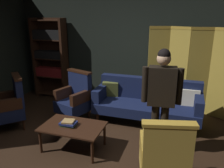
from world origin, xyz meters
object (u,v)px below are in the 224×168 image
Objects in this scene: bookshelf at (50,56)px; armchair_wing_right at (75,98)px; book_tan_leather at (68,121)px; folding_screen at (188,70)px; armchair_wing_left at (11,104)px; book_green_cloth at (69,125)px; book_navy_cloth at (68,123)px; armchair_gilt_accent at (164,157)px; coffee_table at (73,128)px; velvet_couch at (147,101)px; standing_figure at (161,94)px.

armchair_wing_right is (1.26, -1.16, -0.59)m from bookshelf.
armchair_wing_right is 5.56× the size of book_tan_leather.
folding_screen is 3.71m from armchair_wing_left.
book_green_cloth is 0.92× the size of book_navy_cloth.
armchair_gilt_accent is at bearing -16.93° from book_navy_cloth.
bookshelf is at bearing 140.78° from armchair_gilt_accent.
coffee_table is 5.35× the size of book_tan_leather.
velvet_couch is at bearing 105.60° from armchair_gilt_accent.
bookshelf is 1.97× the size of armchair_gilt_accent.
book_green_cloth is (-1.78, -2.13, -0.55)m from folding_screen.
armchair_wing_right reaches higher than book_green_cloth.
standing_figure is (-0.15, 0.77, 0.54)m from armchair_gilt_accent.
bookshelf is 1.97× the size of armchair_wing_right.
coffee_table is (1.72, -2.14, -0.71)m from bookshelf.
armchair_wing_left is 4.02× the size of book_navy_cloth.
armchair_wing_left is (-1.49, 0.31, 0.12)m from coffee_table.
bookshelf is 2.79m from book_navy_cloth.
folding_screen reaches higher than coffee_table.
armchair_wing_left is 5.56× the size of book_tan_leather.
standing_figure is (2.84, -0.03, 0.54)m from armchair_wing_left.
bookshelf is at bearing 127.49° from book_navy_cloth.
folding_screen is 2.83m from book_green_cloth.
armchair_wing_right reaches higher than coffee_table.
armchair_gilt_accent is (1.51, -0.49, 0.12)m from coffee_table.
armchair_wing_left reaches higher than book_navy_cloth.
folding_screen reaches higher than armchair_gilt_accent.
standing_figure is at bearing 101.23° from armchair_gilt_accent.
folding_screen reaches higher than armchair_wing_left.
armchair_wing_left is at bearing -156.07° from velvet_couch.
folding_screen is 1.83× the size of armchair_wing_right.
book_navy_cloth is at bearing 0.00° from book_tan_leather.
coffee_table is 0.14m from book_tan_leather.
armchair_wing_left and armchair_wing_right have the same top height.
book_green_cloth is at bearing -52.51° from bookshelf.
armchair_wing_right is at bearing 111.46° from book_green_cloth.
standing_figure is at bearing 11.49° from book_tan_leather.
folding_screen is 2.79m from coffee_table.
book_green_cloth is at bearing -12.68° from armchair_wing_left.
armchair_wing_right is at bearing 143.09° from armchair_gilt_accent.
book_tan_leather reaches higher than book_green_cloth.
velvet_couch is 1.50m from armchair_wing_right.
velvet_couch reaches higher than book_tan_leather.
coffee_table is at bearing 11.87° from book_tan_leather.
armchair_wing_right is 1.07m from book_navy_cloth.
coffee_table is at bearing -128.98° from folding_screen.
bookshelf reaches higher than velvet_couch.
velvet_couch is at bearing 108.49° from standing_figure.
velvet_couch reaches higher than book_navy_cloth.
book_tan_leather is (-1.42, -0.29, -0.53)m from standing_figure.
standing_figure is at bearing -0.61° from armchair_wing_left.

